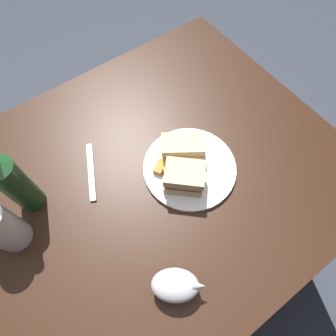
% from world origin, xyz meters
% --- Properties ---
extents(ground_plane, '(6.00, 6.00, 0.00)m').
position_xyz_m(ground_plane, '(0.00, 0.00, 0.00)').
color(ground_plane, '#333842').
extents(dining_table, '(1.12, 0.90, 0.75)m').
position_xyz_m(dining_table, '(0.00, 0.00, 0.38)').
color(dining_table, black).
rests_on(dining_table, ground).
extents(plate, '(0.26, 0.26, 0.01)m').
position_xyz_m(plate, '(-0.11, 0.05, 0.76)').
color(plate, white).
rests_on(plate, dining_table).
extents(sandwich_half_left, '(0.13, 0.12, 0.05)m').
position_xyz_m(sandwich_half_left, '(-0.13, -0.00, 0.79)').
color(sandwich_half_left, '#CCB284').
rests_on(sandwich_half_left, plate).
extents(sandwich_half_right, '(0.13, 0.12, 0.07)m').
position_xyz_m(sandwich_half_right, '(-0.07, 0.08, 0.80)').
color(sandwich_half_right, '#CCB284').
rests_on(sandwich_half_right, plate).
extents(potato_wedge_front, '(0.05, 0.04, 0.02)m').
position_xyz_m(potato_wedge_front, '(-0.04, 0.01, 0.78)').
color(potato_wedge_front, '#B77F33').
rests_on(potato_wedge_front, plate).
extents(potato_wedge_middle, '(0.05, 0.04, 0.01)m').
position_xyz_m(potato_wedge_middle, '(-0.07, 0.04, 0.77)').
color(potato_wedge_middle, gold).
rests_on(potato_wedge_middle, plate).
extents(potato_wedge_back, '(0.02, 0.04, 0.02)m').
position_xyz_m(potato_wedge_back, '(-0.10, 0.02, 0.78)').
color(potato_wedge_back, '#AD702D').
rests_on(potato_wedge_back, plate).
extents(potato_wedge_left_edge, '(0.03, 0.05, 0.02)m').
position_xyz_m(potato_wedge_left_edge, '(-0.05, 0.02, 0.78)').
color(potato_wedge_left_edge, '#B77F33').
rests_on(potato_wedge_left_edge, plate).
extents(pint_glass, '(0.08, 0.08, 0.16)m').
position_xyz_m(pint_glass, '(0.36, -0.05, 0.82)').
color(pint_glass, white).
rests_on(pint_glass, dining_table).
extents(gravy_boat, '(0.13, 0.13, 0.07)m').
position_xyz_m(gravy_boat, '(0.10, 0.28, 0.80)').
color(gravy_boat, '#B7B7BC').
rests_on(gravy_boat, dining_table).
extents(cider_bottle, '(0.07, 0.07, 0.29)m').
position_xyz_m(cider_bottle, '(0.28, -0.12, 0.87)').
color(cider_bottle, '#19421E').
rests_on(cider_bottle, dining_table).
extents(fork, '(0.09, 0.17, 0.01)m').
position_xyz_m(fork, '(0.12, -0.10, 0.76)').
color(fork, silver).
rests_on(fork, dining_table).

